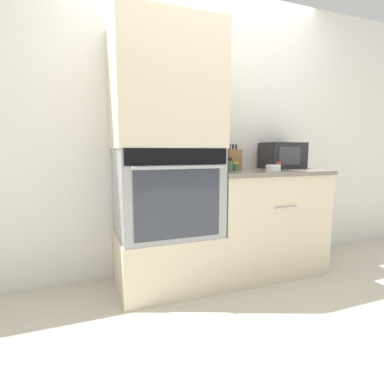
{
  "coord_description": "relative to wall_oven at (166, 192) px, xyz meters",
  "views": [
    {
      "loc": [
        -1.04,
        -1.94,
        1.09
      ],
      "look_at": [
        -0.21,
        0.21,
        0.77
      ],
      "focal_mm": 28.0,
      "sensor_mm": 36.0,
      "label": 1
    }
  ],
  "objects": [
    {
      "name": "wall_back",
      "position": [
        0.39,
        0.33,
        0.48
      ],
      "size": [
        8.0,
        0.05,
        2.5
      ],
      "color": "silver",
      "rests_on": "ground_plane"
    },
    {
      "name": "knife_block",
      "position": [
        0.66,
        0.15,
        0.24
      ],
      "size": [
        0.13,
        0.12,
        0.23
      ],
      "color": "olive",
      "rests_on": "counter_unit"
    },
    {
      "name": "microwave",
      "position": [
        1.2,
        0.14,
        0.27
      ],
      "size": [
        0.38,
        0.27,
        0.25
      ],
      "color": "#232326",
      "rests_on": "counter_unit"
    },
    {
      "name": "condiment_jar_near",
      "position": [
        0.59,
        -0.04,
        0.19
      ],
      "size": [
        0.05,
        0.05,
        0.08
      ],
      "color": "#427047",
      "rests_on": "counter_unit"
    },
    {
      "name": "counter_unit",
      "position": [
        0.9,
        0.0,
        -0.31
      ],
      "size": [
        1.04,
        0.63,
        0.92
      ],
      "color": "beige",
      "rests_on": "ground_plane"
    },
    {
      "name": "ground_plane",
      "position": [
        0.39,
        -0.3,
        -0.77
      ],
      "size": [
        12.0,
        12.0,
        0.0
      ],
      "primitive_type": "plane",
      "color": "beige"
    },
    {
      "name": "bowl",
      "position": [
        0.86,
        -0.18,
        0.18
      ],
      "size": [
        0.12,
        0.12,
        0.05
      ],
      "color": "white",
      "rests_on": "counter_unit"
    },
    {
      "name": "wall_oven",
      "position": [
        0.0,
        0.0,
        0.0
      ],
      "size": [
        0.76,
        0.64,
        0.67
      ],
      "color": "#9EA0A5",
      "rests_on": "oven_cabinet_base"
    },
    {
      "name": "oven_cabinet_upper",
      "position": [
        -0.0,
        0.0,
        0.78
      ],
      "size": [
        0.78,
        0.6,
        0.9
      ],
      "color": "beige",
      "rests_on": "wall_oven"
    },
    {
      "name": "condiment_jar_mid",
      "position": [
        0.98,
        -0.09,
        0.18
      ],
      "size": [
        0.04,
        0.04,
        0.07
      ],
      "color": "#427047",
      "rests_on": "counter_unit"
    },
    {
      "name": "condiment_jar_far",
      "position": [
        0.51,
        -0.07,
        0.2
      ],
      "size": [
        0.06,
        0.06,
        0.11
      ],
      "color": "#427047",
      "rests_on": "counter_unit"
    },
    {
      "name": "oven_cabinet_base",
      "position": [
        -0.0,
        0.0,
        -0.55
      ],
      "size": [
        0.78,
        0.6,
        0.44
      ],
      "color": "beige",
      "rests_on": "ground_plane"
    }
  ]
}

